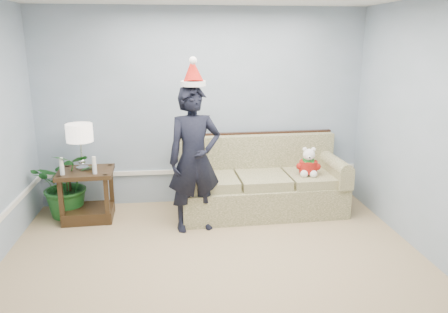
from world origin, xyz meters
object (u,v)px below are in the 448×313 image
at_px(houseplant, 68,183).
at_px(teddy_bear, 309,165).
at_px(sofa, 261,185).
at_px(man, 194,160).
at_px(side_table, 88,200).
at_px(table_lamp, 80,135).

distance_m(houseplant, teddy_bear, 3.16).
bearing_deg(sofa, man, -152.57).
bearing_deg(side_table, table_lamp, 124.97).
relative_size(houseplant, man, 0.51).
xyz_separation_m(side_table, teddy_bear, (2.88, -0.13, 0.41)).
bearing_deg(man, side_table, 149.73).
bearing_deg(teddy_bear, side_table, -171.25).
xyz_separation_m(houseplant, man, (1.63, -0.59, 0.43)).
bearing_deg(houseplant, man, -19.97).
height_order(side_table, teddy_bear, teddy_bear).
bearing_deg(man, houseplant, 148.12).
bearing_deg(teddy_bear, table_lamp, -172.57).
relative_size(houseplant, teddy_bear, 2.35).
bearing_deg(sofa, table_lamp, 177.78).
distance_m(sofa, houseplant, 2.55).
relative_size(side_table, man, 0.40).
relative_size(side_table, teddy_bear, 1.85).
xyz_separation_m(table_lamp, houseplant, (-0.22, 0.07, -0.66)).
bearing_deg(side_table, sofa, 1.67).
bearing_deg(sofa, houseplant, 176.22).
height_order(houseplant, man, man).
bearing_deg(table_lamp, man, -20.28).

